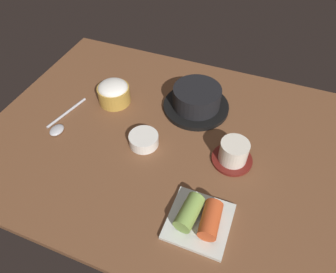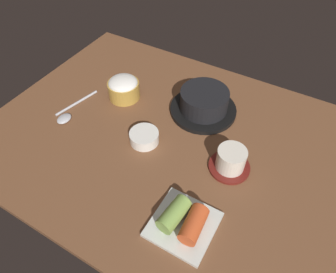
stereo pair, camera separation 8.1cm
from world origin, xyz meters
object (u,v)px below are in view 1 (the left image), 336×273
(rice_bowl, at_px, (114,92))
(banchan_cup_center, at_px, (144,139))
(kimchi_plate, at_px, (200,218))
(tea_cup_with_saucer, at_px, (233,153))
(spoon, at_px, (60,124))
(stone_pot, at_px, (197,99))

(rice_bowl, bearing_deg, banchan_cup_center, -38.95)
(banchan_cup_center, distance_m, kimchi_plate, 0.27)
(rice_bowl, bearing_deg, tea_cup_with_saucer, -13.68)
(rice_bowl, xyz_separation_m, kimchi_plate, (0.37, -0.30, -0.02))
(kimchi_plate, bearing_deg, tea_cup_with_saucer, 82.20)
(banchan_cup_center, xyz_separation_m, spoon, (-0.25, -0.03, -0.01))
(stone_pot, distance_m, rice_bowl, 0.25)
(rice_bowl, relative_size, spoon, 0.57)
(rice_bowl, distance_m, spoon, 0.18)
(tea_cup_with_saucer, height_order, kimchi_plate, tea_cup_with_saucer)
(kimchi_plate, relative_size, spoon, 0.79)
(tea_cup_with_saucer, bearing_deg, banchan_cup_center, -172.57)
(tea_cup_with_saucer, relative_size, kimchi_plate, 0.78)
(tea_cup_with_saucer, bearing_deg, rice_bowl, 166.32)
(tea_cup_with_saucer, xyz_separation_m, spoon, (-0.49, -0.06, -0.02))
(stone_pot, distance_m, spoon, 0.41)
(banchan_cup_center, relative_size, spoon, 0.47)
(rice_bowl, xyz_separation_m, banchan_cup_center, (0.16, -0.13, -0.02))
(tea_cup_with_saucer, bearing_deg, stone_pot, 133.26)
(stone_pot, height_order, tea_cup_with_saucer, stone_pot)
(tea_cup_with_saucer, height_order, banchan_cup_center, tea_cup_with_saucer)
(stone_pot, distance_m, tea_cup_with_saucer, 0.22)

